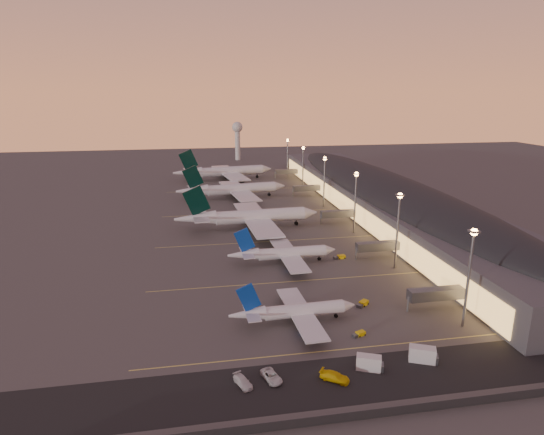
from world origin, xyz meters
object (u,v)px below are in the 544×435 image
Objects in this scene: airliner_narrow_south at (294,311)px; airliner_wide_far at (224,172)px; baggage_tug_c at (340,257)px; radar_tower at (237,134)px; catering_truck_b at (424,355)px; airliner_wide_mid at (232,189)px; baggage_tug_a at (359,334)px; catering_truck_a at (370,363)px; airliner_narrow_north at (283,253)px; service_van_b at (335,377)px; service_van_a at (243,382)px; baggage_tug_b at (363,304)px; airliner_wide_near at (248,217)px; service_van_c at (271,376)px.

airliner_wide_far is at bearing 88.58° from airliner_narrow_south.
airliner_wide_far is 159.87m from baggage_tug_c.
radar_tower is 4.95× the size of catering_truck_b.
airliner_wide_far is 94.47m from radar_tower.
baggage_tug_a is at bearing -91.65° from airliner_wide_mid.
airliner_wide_mid is at bearing 123.72° from catering_truck_b.
airliner_wide_mid is 10.04× the size of catering_truck_a.
airliner_narrow_south is at bearing -98.95° from airliner_narrow_north.
catering_truck_b is at bearing -72.21° from baggage_tug_a.
airliner_wide_far is at bearing 37.93° from service_van_b.
service_van_a is at bearing -129.79° from baggage_tug_c.
airliner_narrow_north is 39.06m from baggage_tug_b.
airliner_narrow_north is 9.01× the size of baggage_tug_b.
airliner_narrow_south is 84.78m from airliner_wide_near.
baggage_tug_c is (28.90, -100.91, -4.52)m from airliner_wide_mid.
airliner_wide_far is at bearing 121.55° from catering_truck_b.
service_van_b is at bearing -28.44° from service_van_c.
airliner_wide_near reaches higher than service_van_a.
baggage_tug_b is at bearing 13.27° from airliner_narrow_south.
baggage_tug_a is (14.26, -9.39, -2.62)m from airliner_narrow_south.
airliner_narrow_south is 9.10× the size of baggage_tug_a.
service_van_c is (-36.23, -65.19, 0.26)m from baggage_tug_c.
airliner_wide_mid reaches higher than airliner_narrow_north.
catering_truck_a reaches higher than baggage_tug_a.
airliner_wide_near is 108.62m from catering_truck_a.
service_van_b reaches higher than service_van_a.
baggage_tug_b is at bearing -105.61° from baggage_tug_c.
baggage_tug_c is (27.42, -42.46, -4.59)m from airliner_wide_near.
service_van_c is at bearing -15.29° from service_van_a.
service_van_b reaches higher than service_van_c.
baggage_tug_a is 53.09m from baggage_tug_c.
service_van_c is at bearing -100.95° from airliner_wide_far.
radar_tower reaches higher than airliner_narrow_south.
airliner_wide_near reaches higher than baggage_tug_c.
catering_truck_a reaches higher than service_van_a.
airliner_wide_mid is 10.34× the size of service_van_c.
airliner_wide_far is 15.59× the size of baggage_tug_c.
baggage_tug_b is at bearing -92.13° from airliner_wide_far.
airliner_wide_far is 223.38m from service_van_a.
catering_truck_b is at bearing -88.72° from airliner_wide_mid.
airliner_narrow_south is 0.88× the size of airliner_narrow_north.
service_van_a is (-36.81, -29.46, 0.24)m from baggage_tug_b.
airliner_wide_near is at bearing -96.45° from airliner_wide_mid.
airliner_wide_far is at bearing 91.69° from airliner_narrow_north.
service_van_a is (-42.23, -65.91, 0.24)m from baggage_tug_c.
airliner_wide_near is at bearing 60.14° from service_van_a.
service_van_a is at bearing -102.48° from airliner_wide_mid.
airliner_narrow_north reaches higher than baggage_tug_c.
airliner_narrow_north is 158.02m from airliner_wide_far.
service_van_a is (-31.57, -314.11, -21.07)m from radar_tower.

